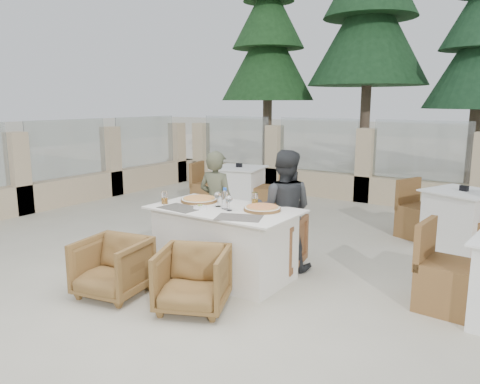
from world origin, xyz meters
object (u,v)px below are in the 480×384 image
Objects in this scene: wine_glass_near at (229,202)px; dining_table at (225,243)px; armchair_far_right at (272,243)px; bg_table_a at (239,189)px; wine_glass_centre at (218,198)px; beer_glass_right at (255,199)px; diner_left at (216,204)px; armchair_near_right at (193,279)px; diner_right at (284,210)px; bg_table_b at (461,220)px; olive_dish at (200,207)px; water_bottle at (225,198)px; pizza_right at (262,208)px; armchair_far_left at (221,230)px; beer_glass_left at (165,198)px; pizza_left at (199,199)px; armchair_near_left at (112,267)px.

dining_table is at bearing 150.39° from wine_glass_near.
armchair_far_right is 3.00m from bg_table_a.
wine_glass_centre reaches higher than beer_glass_right.
wine_glass_near reaches higher than dining_table.
wine_glass_near is at bearing 133.42° from diner_left.
armchair_far_right is at bearing 62.61° from armchair_near_right.
diner_right is at bearing 56.40° from dining_table.
olive_dish is at bearing -106.87° from bg_table_b.
olive_dish is 3.48m from bg_table_b.
olive_dish is (-0.23, -0.14, -0.09)m from water_bottle.
armchair_far_left is at bearing 151.10° from pizza_right.
water_bottle is at bearing -70.46° from bg_table_a.
bg_table_a is (-0.99, 2.93, -0.46)m from beer_glass_left.
bg_table_b is (2.40, 2.41, -0.41)m from pizza_left.
beer_glass_left is at bearing -158.64° from wine_glass_centre.
diner_left reaches higher than bg_table_a.
pizza_right is 2.12× the size of wine_glass_near.
wine_glass_near reaches higher than olive_dish.
beer_glass_left reaches higher than armchair_far_left.
pizza_left is 0.40m from beer_glass_left.
olive_dish is at bearing -162.92° from wine_glass_near.
armchair_far_right is at bearing 173.37° from diner_left.
armchair_far_left is at bearing -73.17° from bg_table_a.
armchair_far_right is 0.40m from diner_right.
wine_glass_near is 0.74m from diner_right.
armchair_far_right is at bearing 58.95° from water_bottle.
pizza_left is 0.66m from beer_glass_right.
pizza_left is at bearing 130.65° from olive_dish.
wine_glass_near is at bearing -144.94° from pizza_right.
armchair_far_right reaches higher than armchair_far_left.
beer_glass_left is 0.48m from olive_dish.
water_bottle reaches higher than pizza_left.
wine_glass_near is at bearing 46.89° from diner_right.
water_bottle is at bearing 39.41° from diner_right.
beer_glass_right is at bearing 46.54° from wine_glass_centre.
pizza_left is 0.26× the size of bg_table_b.
wine_glass_centre reaches higher than dining_table.
beer_glass_right is (0.18, 0.33, 0.46)m from dining_table.
beer_glass_right reaches higher than olive_dish.
pizza_left is 2.99× the size of beer_glass_right.
diner_left is at bearing 136.23° from wine_glass_near.
diner_left is at bearing 133.98° from water_bottle.
beer_glass_left is 0.77m from diner_left.
pizza_right is at bearing 57.17° from armchair_near_right.
dining_table is at bearing 48.57° from armchair_near_left.
armchair_far_left is at bearing 131.66° from wine_glass_near.
pizza_right is 0.61× the size of armchair_near_right.
diner_left is at bearing -118.89° from bg_table_b.
olive_dish is 0.17× the size of armchair_far_left.
olive_dish is 0.98m from diner_right.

